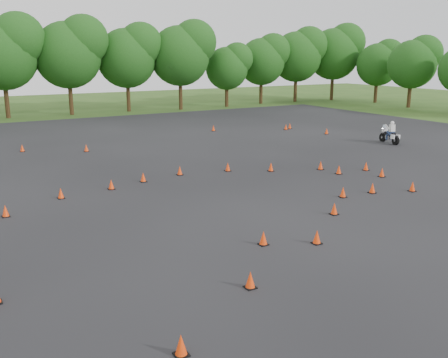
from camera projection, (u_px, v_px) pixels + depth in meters
name	position (u px, v px, depth m)	size (l,w,h in m)	color
ground	(282.00, 236.00, 17.40)	(140.00, 140.00, 0.00)	#2D5119
asphalt_pad	(202.00, 195.00, 22.42)	(62.00, 62.00, 0.00)	black
treeline	(85.00, 70.00, 46.95)	(87.02, 32.64, 10.83)	#1B4814
traffic_cones	(184.00, 188.00, 22.76)	(36.61, 33.31, 0.45)	#FD3E0A
rider_white	(389.00, 132.00, 35.45)	(2.08, 0.64, 1.60)	silver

